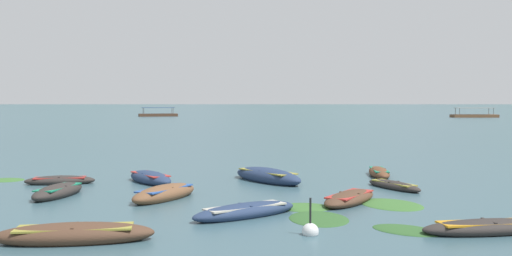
% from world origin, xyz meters
% --- Properties ---
extents(ground_plane, '(6000.00, 6000.00, 0.00)m').
position_xyz_m(ground_plane, '(0.00, 1500.00, 0.00)').
color(ground_plane, '#385660').
extents(mountain_1, '(1168.08, 1168.08, 284.02)m').
position_xyz_m(mountain_1, '(-579.75, 1699.83, 142.01)').
color(mountain_1, '#4C5B56').
rests_on(mountain_1, ground).
extents(mountain_2, '(1089.81, 1089.81, 366.84)m').
position_xyz_m(mountain_2, '(197.18, 2036.14, 183.42)').
color(mountain_2, '#56665B').
rests_on(mountain_2, ground).
extents(rowboat_0, '(3.00, 3.58, 0.66)m').
position_xyz_m(rowboat_0, '(-3.66, 21.13, 0.20)').
color(rowboat_0, navy).
rests_on(rowboat_0, ground).
extents(rowboat_1, '(2.69, 3.70, 0.68)m').
position_xyz_m(rowboat_1, '(-2.29, 16.76, 0.21)').
color(rowboat_1, brown).
rests_on(rowboat_1, ground).
extents(rowboat_2, '(2.15, 3.18, 0.41)m').
position_xyz_m(rowboat_2, '(7.06, 19.33, 0.13)').
color(rowboat_2, '#2D2826').
rests_on(rowboat_2, ground).
extents(rowboat_3, '(1.65, 3.35, 0.61)m').
position_xyz_m(rowboat_3, '(-6.56, 17.36, 0.19)').
color(rowboat_3, '#2D2826').
rests_on(rowboat_3, ground).
extents(rowboat_4, '(1.13, 3.28, 0.55)m').
position_xyz_m(rowboat_4, '(7.33, 23.37, 0.17)').
color(rowboat_4, brown).
rests_on(rowboat_4, ground).
extents(rowboat_5, '(3.77, 3.12, 0.55)m').
position_xyz_m(rowboat_5, '(0.84, 13.52, 0.17)').
color(rowboat_5, navy).
rests_on(rowboat_5, ground).
extents(rowboat_6, '(3.80, 4.45, 0.79)m').
position_xyz_m(rowboat_6, '(1.71, 21.48, 0.25)').
color(rowboat_6, navy).
rests_on(rowboat_6, ground).
extents(rowboat_7, '(4.28, 1.76, 0.64)m').
position_xyz_m(rowboat_7, '(-3.59, 10.25, 0.20)').
color(rowboat_7, '#4C3323').
rests_on(rowboat_7, ground).
extents(rowboat_8, '(4.11, 1.68, 0.50)m').
position_xyz_m(rowboat_8, '(7.74, 11.24, 0.16)').
color(rowboat_8, '#2D2826').
rests_on(rowboat_8, ground).
extents(rowboat_10, '(2.90, 3.59, 0.53)m').
position_xyz_m(rowboat_10, '(4.61, 15.96, 0.17)').
color(rowboat_10, '#4C3323').
rests_on(rowboat_10, ground).
extents(rowboat_12, '(3.18, 1.41, 0.48)m').
position_xyz_m(rowboat_12, '(-7.65, 20.66, 0.15)').
color(rowboat_12, '#2D2826').
rests_on(rowboat_12, ground).
extents(ferry_1, '(10.89, 3.65, 2.54)m').
position_xyz_m(ferry_1, '(54.22, 131.12, 0.45)').
color(ferry_1, brown).
rests_on(ferry_1, ground).
extents(ferry_2, '(10.34, 5.73, 2.54)m').
position_xyz_m(ferry_2, '(-24.31, 140.87, 0.45)').
color(ferry_2, '#4C3323').
rests_on(ferry_2, ground).
extents(mooring_buoy, '(0.47, 0.47, 1.18)m').
position_xyz_m(mooring_buoy, '(2.69, 11.02, 0.11)').
color(mooring_buoy, silver).
rests_on(mooring_buoy, ground).
extents(weed_patch_0, '(2.05, 1.81, 0.14)m').
position_xyz_m(weed_patch_0, '(2.86, 15.05, 0.00)').
color(weed_patch_0, '#38662D').
rests_on(weed_patch_0, ground).
extents(weed_patch_1, '(2.86, 3.20, 0.14)m').
position_xyz_m(weed_patch_1, '(6.05, 15.59, 0.00)').
color(weed_patch_1, '#38662D').
rests_on(weed_patch_1, ground).
extents(weed_patch_2, '(2.03, 2.60, 0.14)m').
position_xyz_m(weed_patch_2, '(3.16, 13.14, 0.00)').
color(weed_patch_2, '#2D5628').
rests_on(weed_patch_2, ground).
extents(weed_patch_3, '(1.79, 1.47, 0.14)m').
position_xyz_m(weed_patch_3, '(-10.65, 21.84, 0.00)').
color(weed_patch_3, '#38662D').
rests_on(weed_patch_3, ground).
extents(weed_patch_4, '(2.43, 2.30, 0.14)m').
position_xyz_m(weed_patch_4, '(5.51, 11.56, 0.00)').
color(weed_patch_4, '#2D5628').
rests_on(weed_patch_4, ground).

